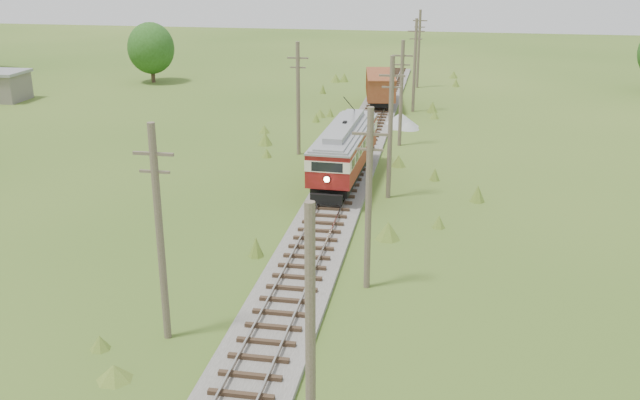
# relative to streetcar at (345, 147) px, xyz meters

# --- Properties ---
(railbed_main) EXTENTS (3.60, 96.00, 0.57)m
(railbed_main) POSITION_rel_streetcar_xyz_m (0.00, 0.54, -2.37)
(railbed_main) COLOR #605B54
(railbed_main) RESTS_ON ground
(streetcar) EXTENTS (3.20, 12.05, 5.47)m
(streetcar) POSITION_rel_streetcar_xyz_m (0.00, 0.00, 0.00)
(streetcar) COLOR black
(streetcar) RESTS_ON ground
(gondola) EXTENTS (3.81, 8.70, 2.79)m
(gondola) POSITION_rel_streetcar_xyz_m (0.00, 25.27, -0.49)
(gondola) COLOR black
(gondola) RESTS_ON ground
(gravel_pile) EXTENTS (3.42, 3.63, 1.25)m
(gravel_pile) POSITION_rel_streetcar_xyz_m (2.75, 17.03, -1.98)
(gravel_pile) COLOR gray
(gravel_pile) RESTS_ON ground
(utility_pole_r_1) EXTENTS (0.30, 0.30, 8.80)m
(utility_pole_r_1) POSITION_rel_streetcar_xyz_m (3.10, -28.46, 1.84)
(utility_pole_r_1) COLOR brown
(utility_pole_r_1) RESTS_ON ground
(utility_pole_r_2) EXTENTS (1.60, 0.30, 8.60)m
(utility_pole_r_2) POSITION_rel_streetcar_xyz_m (3.30, -15.46, 1.86)
(utility_pole_r_2) COLOR brown
(utility_pole_r_2) RESTS_ON ground
(utility_pole_r_3) EXTENTS (1.60, 0.30, 9.00)m
(utility_pole_r_3) POSITION_rel_streetcar_xyz_m (3.20, -2.46, 2.06)
(utility_pole_r_3) COLOR brown
(utility_pole_r_3) RESTS_ON ground
(utility_pole_r_4) EXTENTS (1.60, 0.30, 8.40)m
(utility_pole_r_4) POSITION_rel_streetcar_xyz_m (3.00, 10.54, 1.76)
(utility_pole_r_4) COLOR brown
(utility_pole_r_4) RESTS_ON ground
(utility_pole_r_5) EXTENTS (1.60, 0.30, 8.90)m
(utility_pole_r_5) POSITION_rel_streetcar_xyz_m (3.40, 23.54, 2.01)
(utility_pole_r_5) COLOR brown
(utility_pole_r_5) RESTS_ON ground
(utility_pole_r_6) EXTENTS (1.60, 0.30, 8.70)m
(utility_pole_r_6) POSITION_rel_streetcar_xyz_m (3.20, 36.54, 1.91)
(utility_pole_r_6) COLOR brown
(utility_pole_r_6) RESTS_ON ground
(utility_pole_l_a) EXTENTS (1.60, 0.30, 9.00)m
(utility_pole_l_a) POSITION_rel_streetcar_xyz_m (-4.20, -21.46, 2.06)
(utility_pole_l_a) COLOR brown
(utility_pole_l_a) RESTS_ON ground
(utility_pole_l_b) EXTENTS (1.60, 0.30, 8.60)m
(utility_pole_l_b) POSITION_rel_streetcar_xyz_m (-4.50, 6.54, 1.86)
(utility_pole_l_b) COLOR brown
(utility_pole_l_b) RESTS_ON ground
(tree_mid_a) EXTENTS (5.46, 5.46, 7.03)m
(tree_mid_a) POSITION_rel_streetcar_xyz_m (-28.00, 34.54, 1.46)
(tree_mid_a) COLOR #38281C
(tree_mid_a) RESTS_ON ground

